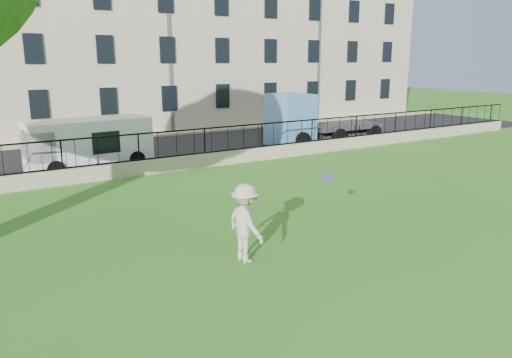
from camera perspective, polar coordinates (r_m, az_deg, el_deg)
ground at (r=11.09m, az=8.69°, el=-11.53°), size 120.00×120.00×0.00m
retaining_wall at (r=21.07m, az=-13.14°, el=1.26°), size 50.00×0.40×0.60m
iron_railing at (r=20.91m, az=-13.27°, el=3.54°), size 50.00×0.05×1.13m
street at (r=25.53m, az=-16.65°, el=2.50°), size 60.00×9.00×0.01m
sidewalk at (r=30.50m, az=-19.38°, el=4.14°), size 60.00×1.40×0.12m
building_row at (r=35.76m, az=-22.48°, el=16.23°), size 56.40×10.40×13.80m
man at (r=11.69m, az=-1.18°, el=-5.05°), size 0.76×1.25×1.88m
frisbee at (r=12.58m, az=8.18°, el=0.16°), size 0.29×0.30×0.12m
white_van at (r=22.85m, az=-18.53°, el=3.83°), size 5.25×2.39×2.15m
blue_truck at (r=28.84m, az=7.78°, el=6.99°), size 6.75×2.50×2.82m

